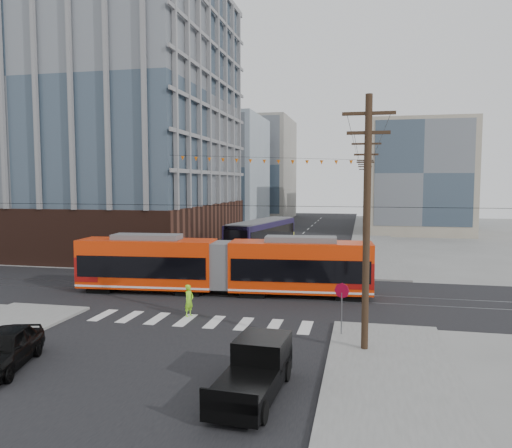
{
  "coord_description": "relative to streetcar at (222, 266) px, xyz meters",
  "views": [
    {
      "loc": [
        8.33,
        -27.6,
        7.34
      ],
      "look_at": [
        0.16,
        10.4,
        4.06
      ],
      "focal_mm": 35.0,
      "sensor_mm": 36.0,
      "label": 1
    }
  ],
  "objects": [
    {
      "name": "office_building",
      "position": [
        -21.37,
        19.44,
        12.44
      ],
      "size": [
        30.0,
        25.0,
        28.6
      ],
      "primitive_type": "cube",
      "color": "#381E16",
      "rests_on": "ground"
    },
    {
      "name": "bg_bldg_ne_near",
      "position": [
        16.63,
        44.44,
        6.14
      ],
      "size": [
        14.0,
        14.0,
        16.0
      ],
      "primitive_type": "cube",
      "color": "gray",
      "rests_on": "ground"
    },
    {
      "name": "black_sedan",
      "position": [
        -4.81,
        -14.56,
        -1.06
      ],
      "size": [
        3.07,
        5.04,
        1.61
      ],
      "primitive_type": "imported",
      "rotation": [
        0.0,
        0.0,
        0.27
      ],
      "color": "black",
      "rests_on": "ground"
    },
    {
      "name": "parked_car_silver",
      "position": [
        -4.29,
        8.11,
        -1.08
      ],
      "size": [
        1.86,
        4.79,
        1.55
      ],
      "primitive_type": "imported",
      "rotation": [
        0.0,
        0.0,
        3.09
      ],
      "color": "#B1B1B1",
      "rests_on": "ground"
    },
    {
      "name": "parked_car_grey",
      "position": [
        -5.23,
        21.31,
        -1.18
      ],
      "size": [
        3.06,
        5.21,
        1.36
      ],
      "primitive_type": "imported",
      "rotation": [
        0.0,
        0.0,
        2.97
      ],
      "color": "slate",
      "rests_on": "ground"
    },
    {
      "name": "stop_sign",
      "position": [
        8.05,
        -7.69,
        -0.64
      ],
      "size": [
        0.96,
        0.96,
        2.43
      ],
      "primitive_type": null,
      "rotation": [
        0.0,
        0.0,
        -0.37
      ],
      "color": "#9E0525",
      "rests_on": "ground"
    },
    {
      "name": "utility_pole_far",
      "position": [
        9.13,
        52.44,
        3.64
      ],
      "size": [
        0.3,
        0.3,
        11.0
      ],
      "primitive_type": "cylinder",
      "color": "black",
      "rests_on": "ground"
    },
    {
      "name": "bg_bldg_nw_far",
      "position": [
        -13.37,
        68.44,
        8.14
      ],
      "size": [
        16.0,
        18.0,
        20.0
      ],
      "primitive_type": "cube",
      "color": "gray",
      "rests_on": "ground"
    },
    {
      "name": "bg_bldg_ne_far",
      "position": [
        18.63,
        64.44,
        5.14
      ],
      "size": [
        16.0,
        16.0,
        14.0
      ],
      "primitive_type": "cube",
      "color": "#8C99A5",
      "rests_on": "ground"
    },
    {
      "name": "city_bus",
      "position": [
        -1.01,
        18.03,
        -0.07
      ],
      "size": [
        5.0,
        12.91,
        3.58
      ],
      "primitive_type": null,
      "rotation": [
        0.0,
        0.0,
        -0.18
      ],
      "color": "#1A1335",
      "rests_on": "ground"
    },
    {
      "name": "pickup_truck",
      "position": [
        5.36,
        -15.1,
        -1.01
      ],
      "size": [
        2.09,
        5.12,
        1.71
      ],
      "primitive_type": null,
      "rotation": [
        0.0,
        0.0,
        -0.06
      ],
      "color": "black",
      "rests_on": "ground"
    },
    {
      "name": "ground",
      "position": [
        0.63,
        -3.56,
        -1.86
      ],
      "size": [
        160.0,
        160.0,
        0.0
      ],
      "primitive_type": "plane",
      "color": "slate"
    },
    {
      "name": "bg_bldg_nw_near",
      "position": [
        -16.37,
        48.44,
        7.14
      ],
      "size": [
        18.0,
        16.0,
        18.0
      ],
      "primitive_type": "cube",
      "color": "#8C99A5",
      "rests_on": "ground"
    },
    {
      "name": "streetcar",
      "position": [
        0.0,
        0.0,
        0.0
      ],
      "size": [
        19.44,
        4.22,
        3.72
      ],
      "primitive_type": null,
      "rotation": [
        0.0,
        0.0,
        0.08
      ],
      "color": "red",
      "rests_on": "ground"
    },
    {
      "name": "utility_pole_near",
      "position": [
        9.13,
        -9.56,
        3.64
      ],
      "size": [
        0.3,
        0.3,
        11.0
      ],
      "primitive_type": "cylinder",
      "color": "black",
      "rests_on": "ground"
    },
    {
      "name": "pedestrian",
      "position": [
        -0.26,
        -5.74,
        -0.98
      ],
      "size": [
        0.59,
        0.74,
        1.76
      ],
      "primitive_type": "imported",
      "rotation": [
        0.0,
        0.0,
        1.27
      ],
      "color": "#89DF22",
      "rests_on": "ground"
    },
    {
      "name": "parked_car_white",
      "position": [
        -4.96,
        16.76,
        -1.12
      ],
      "size": [
        2.6,
        5.3,
        1.48
      ],
      "primitive_type": "imported",
      "rotation": [
        0.0,
        0.0,
        3.25
      ],
      "color": "#B3B3B3",
      "rests_on": "ground"
    },
    {
      "name": "jersey_barrier",
      "position": [
        8.93,
        10.4,
        -1.44
      ],
      "size": [
        1.48,
        4.27,
        0.84
      ],
      "primitive_type": "cube",
      "rotation": [
        0.0,
        0.0,
        -0.13
      ],
      "color": "gray",
      "rests_on": "ground"
    }
  ]
}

